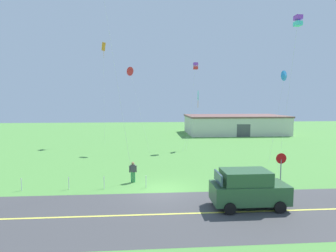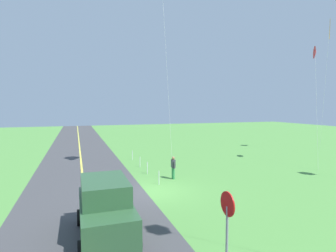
% 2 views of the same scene
% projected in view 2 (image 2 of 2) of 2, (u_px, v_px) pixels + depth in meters
% --- Properties ---
extents(ground_plane, '(120.00, 120.00, 0.10)m').
position_uv_depth(ground_plane, '(154.00, 192.00, 16.22)').
color(ground_plane, '#549342').
extents(asphalt_road, '(120.00, 7.00, 0.00)m').
position_uv_depth(asphalt_road, '(85.00, 199.00, 14.91)').
color(asphalt_road, '#424244').
rests_on(asphalt_road, ground).
extents(road_centre_stripe, '(120.00, 0.16, 0.00)m').
position_uv_depth(road_centre_stripe, '(85.00, 199.00, 14.91)').
color(road_centre_stripe, '#E5E04C').
rests_on(road_centre_stripe, asphalt_road).
extents(car_suv_foreground, '(4.40, 2.12, 2.24)m').
position_uv_depth(car_suv_foreground, '(105.00, 207.00, 10.54)').
color(car_suv_foreground, '#2D5633').
rests_on(car_suv_foreground, ground).
extents(stop_sign, '(0.76, 0.08, 2.56)m').
position_uv_depth(stop_sign, '(227.00, 216.00, 8.12)').
color(stop_sign, gray).
rests_on(stop_sign, ground).
extents(person_adult_near, '(0.58, 0.22, 1.60)m').
position_uv_depth(person_adult_near, '(173.00, 167.00, 18.96)').
color(person_adult_near, '#338C4C').
rests_on(person_adult_near, ground).
extents(kite_blue_mid, '(0.79, 1.15, 14.84)m').
position_uv_depth(kite_blue_mid, '(330.00, 28.00, 29.56)').
color(kite_blue_mid, silver).
rests_on(kite_blue_mid, ground).
extents(kite_green_far, '(2.82, 2.14, 10.46)m').
position_uv_depth(kite_green_far, '(315.00, 53.00, 23.67)').
color(kite_green_far, silver).
rests_on(kite_green_far, ground).
extents(fence_post_0, '(0.05, 0.05, 0.90)m').
position_uv_depth(fence_post_0, '(132.00, 155.00, 25.82)').
color(fence_post_0, silver).
rests_on(fence_post_0, ground).
extents(fence_post_1, '(0.05, 0.05, 0.90)m').
position_uv_depth(fence_post_1, '(140.00, 162.00, 22.75)').
color(fence_post_1, silver).
rests_on(fence_post_1, ground).
extents(fence_post_2, '(0.05, 0.05, 0.90)m').
position_uv_depth(fence_post_2, '(147.00, 168.00, 20.42)').
color(fence_post_2, silver).
rests_on(fence_post_2, ground).
extents(fence_post_3, '(0.05, 0.05, 0.90)m').
position_uv_depth(fence_post_3, '(159.00, 178.00, 17.59)').
color(fence_post_3, silver).
rests_on(fence_post_3, ground).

